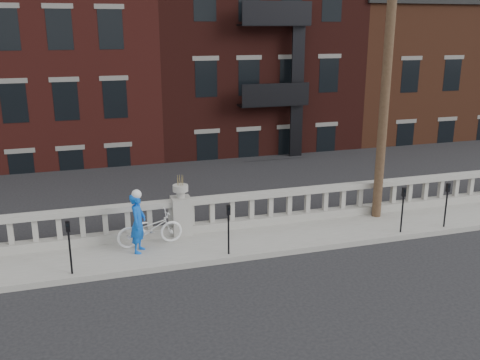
% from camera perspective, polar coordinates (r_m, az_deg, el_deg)
% --- Properties ---
extents(ground, '(120.00, 120.00, 0.00)m').
position_cam_1_polar(ground, '(12.28, -2.49, -12.91)').
color(ground, black).
rests_on(ground, ground).
extents(sidewalk, '(32.00, 2.20, 0.15)m').
position_cam_1_polar(sidewalk, '(14.87, -5.49, -7.26)').
color(sidewalk, gray).
rests_on(sidewalk, ground).
extents(balustrade, '(28.00, 0.34, 1.03)m').
position_cam_1_polar(balustrade, '(15.53, -6.28, -4.00)').
color(balustrade, gray).
rests_on(balustrade, sidewalk).
extents(planter_pedestal, '(0.55, 0.55, 1.76)m').
position_cam_1_polar(planter_pedestal, '(15.47, -6.30, -3.34)').
color(planter_pedestal, gray).
rests_on(planter_pedestal, sidewalk).
extents(lower_level, '(80.00, 44.00, 20.80)m').
position_cam_1_polar(lower_level, '(33.76, -11.86, 10.10)').
color(lower_level, '#605E59').
rests_on(lower_level, ground).
extents(utility_pole, '(1.60, 0.28, 10.00)m').
position_cam_1_polar(utility_pole, '(16.60, 15.54, 13.06)').
color(utility_pole, '#422D1E').
rests_on(utility_pole, sidewalk).
extents(parking_meter_a, '(0.10, 0.09, 1.36)m').
position_cam_1_polar(parking_meter_a, '(13.49, -17.76, -6.26)').
color(parking_meter_a, black).
rests_on(parking_meter_a, sidewalk).
extents(parking_meter_b, '(0.10, 0.09, 1.36)m').
position_cam_1_polar(parking_meter_b, '(13.96, -1.24, -4.71)').
color(parking_meter_b, black).
rests_on(parking_meter_b, sidewalk).
extents(parking_meter_c, '(0.10, 0.09, 1.36)m').
position_cam_1_polar(parking_meter_c, '(16.12, 16.98, -2.54)').
color(parking_meter_c, black).
rests_on(parking_meter_c, sidewalk).
extents(parking_meter_d, '(0.10, 0.09, 1.36)m').
position_cam_1_polar(parking_meter_d, '(16.99, 21.18, -1.99)').
color(parking_meter_d, black).
rests_on(parking_meter_d, sidewalk).
extents(bicycle, '(1.85, 0.79, 0.95)m').
position_cam_1_polar(bicycle, '(14.87, -9.60, -5.13)').
color(bicycle, white).
rests_on(bicycle, sidewalk).
extents(cyclist, '(0.59, 0.70, 1.62)m').
position_cam_1_polar(cyclist, '(14.37, -10.82, -4.52)').
color(cyclist, blue).
rests_on(cyclist, sidewalk).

